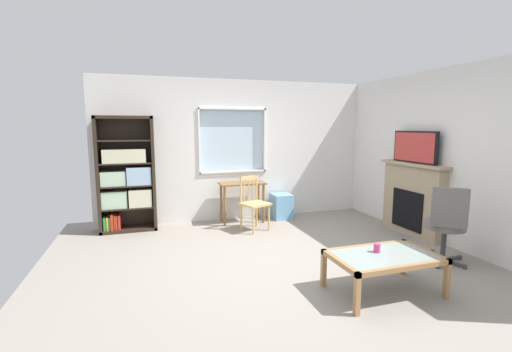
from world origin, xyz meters
TOP-DOWN VIEW (x-y plane):
  - ground at (0.00, 0.00)m, footprint 6.02×5.67m
  - wall_back_with_window at (0.01, 2.34)m, footprint 5.02×0.15m
  - wall_right at (2.57, 0.00)m, footprint 0.12×4.87m
  - bookshelf at (-1.94, 2.10)m, footprint 0.90×0.38m
  - desk_under_window at (0.01, 1.99)m, footprint 0.81×0.40m
  - wooden_chair at (0.06, 1.47)m, footprint 0.54×0.53m
  - plastic_drawer_unit at (0.79, 2.04)m, footprint 0.35×0.40m
  - fireplace at (2.42, 0.47)m, footprint 0.26×1.28m
  - tv at (2.40, 0.47)m, footprint 0.06×0.89m
  - office_chair at (1.91, -0.68)m, footprint 0.62×0.62m
  - coffee_table at (0.68, -1.08)m, footprint 1.10×0.68m
  - sippy_cup at (0.65, -1.01)m, footprint 0.07×0.07m

SIDE VIEW (x-z plane):
  - ground at x=0.00m, z-range -0.02..0.00m
  - plastic_drawer_unit at x=0.79m, z-range 0.00..0.46m
  - coffee_table at x=0.68m, z-range 0.15..0.57m
  - sippy_cup at x=0.65m, z-range 0.42..0.51m
  - wooden_chair at x=0.06m, z-range 0.01..0.91m
  - office_chair at x=1.91m, z-range 0.05..1.05m
  - fireplace at x=2.42m, z-range 0.00..1.16m
  - desk_under_window at x=0.01m, z-range 0.22..0.95m
  - bookshelf at x=-1.94m, z-range -0.07..1.83m
  - wall_back_with_window at x=0.01m, z-range -0.02..2.55m
  - wall_right at x=2.57m, z-range 0.00..2.57m
  - tv at x=2.40m, z-range 1.16..1.66m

